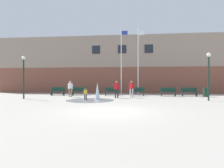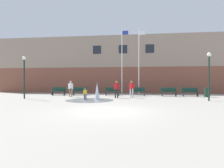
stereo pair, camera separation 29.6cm
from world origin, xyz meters
TOP-DOWN VIEW (x-y plane):
  - ground_plane at (0.00, 0.00)m, footprint 100.00×100.00m
  - library_building at (0.00, 17.45)m, footprint 36.00×6.05m
  - splash_fountain at (-2.04, 5.58)m, footprint 3.89×3.89m
  - park_bench_far_left at (-6.98, 9.99)m, footprint 1.60×0.44m
  - park_bench_left_of_flagpoles at (-4.58, 10.13)m, footprint 1.60×0.44m
  - park_bench_under_left_flagpole at (-0.92, 10.14)m, footprint 1.60×0.44m
  - park_bench_center at (1.80, 10.11)m, footprint 1.60×0.44m
  - park_bench_under_right_flagpole at (5.05, 10.09)m, footprint 1.60×0.44m
  - park_bench_far_right at (7.19, 10.13)m, footprint 1.60×0.44m
  - child_running at (-2.60, 5.15)m, footprint 0.31×0.20m
  - adult_in_red at (1.17, 7.88)m, footprint 0.50×0.38m
  - teen_by_trashcan at (-4.90, 8.11)m, footprint 0.50×0.39m
  - adult_watching at (-0.20, 7.23)m, footprint 0.50×0.39m
  - flagpole_left at (0.03, 12.03)m, footprint 0.80×0.10m
  - flagpole_right at (2.03, 12.03)m, footprint 0.80×0.10m
  - lamp_post_left_lane at (-8.30, 5.72)m, footprint 0.32×0.32m
  - lamp_post_right_lane at (7.22, 5.71)m, footprint 0.32×0.32m
  - trash_can at (8.61, 9.57)m, footprint 0.56×0.56m

SIDE VIEW (x-z plane):
  - ground_plane at x=0.00m, z-range 0.00..0.00m
  - trash_can at x=8.61m, z-range 0.00..0.90m
  - park_bench_far_left at x=-6.98m, z-range 0.02..0.93m
  - park_bench_left_of_flagpoles at x=-4.58m, z-range 0.02..0.93m
  - park_bench_under_left_flagpole at x=-0.92m, z-range 0.02..0.93m
  - park_bench_center at x=1.80m, z-range 0.02..0.93m
  - park_bench_under_right_flagpole at x=5.05m, z-range 0.02..0.93m
  - park_bench_far_right at x=7.19m, z-range 0.02..0.93m
  - splash_fountain at x=-2.04m, z-range -0.24..1.21m
  - child_running at x=-2.60m, z-range 0.09..1.07m
  - adult_in_red at x=1.17m, z-range 0.14..1.73m
  - teen_by_trashcan at x=-4.90m, z-range 0.14..1.73m
  - adult_watching at x=-0.20m, z-range 0.14..1.73m
  - lamp_post_left_lane at x=-8.30m, z-range 0.59..4.38m
  - lamp_post_right_lane at x=7.22m, z-range 0.59..4.40m
  - library_building at x=0.00m, z-range 0.00..7.77m
  - flagpole_right at x=2.03m, z-range 0.25..8.14m
  - flagpole_left at x=0.03m, z-range 0.25..8.22m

